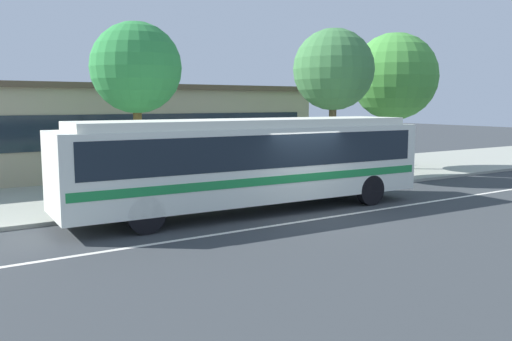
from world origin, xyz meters
TOP-DOWN VIEW (x-y plane):
  - ground_plane at (0.00, 0.00)m, footprint 120.00×120.00m
  - sidewalk_slab at (0.00, 6.54)m, footprint 60.00×8.00m
  - lane_stripe_center at (0.00, -0.80)m, footprint 56.00×0.16m
  - transit_bus at (-1.16, 1.19)m, footprint 11.76×2.94m
  - pedestrian_waiting_near_sign at (-0.43, 4.28)m, footprint 0.40×0.40m
  - pedestrian_walking_along_curb at (-2.53, 4.39)m, footprint 0.48×0.48m
  - pedestrian_standing_by_tree at (3.03, 3.03)m, footprint 0.47×0.47m
  - bus_stop_sign at (3.42, 3.07)m, footprint 0.16×0.43m
  - street_tree_near_stop at (-3.06, 5.73)m, footprint 3.21×3.21m
  - street_tree_mid_block at (5.38, 4.89)m, footprint 3.46×3.46m
  - street_tree_far_end at (10.02, 5.73)m, footprint 4.20×4.20m
  - station_building at (-2.19, 12.92)m, footprint 20.28×7.25m

SIDE VIEW (x-z plane):
  - ground_plane at x=0.00m, z-range 0.00..0.00m
  - lane_stripe_center at x=0.00m, z-range 0.00..0.01m
  - sidewalk_slab at x=0.00m, z-range 0.00..0.12m
  - pedestrian_standing_by_tree at x=3.03m, z-range 0.26..1.91m
  - pedestrian_walking_along_curb at x=-2.53m, z-range 0.27..2.00m
  - pedestrian_waiting_near_sign at x=-0.43m, z-range 0.27..2.03m
  - transit_bus at x=-1.16m, z-range 0.23..3.11m
  - bus_stop_sign at x=3.42m, z-range 0.47..2.97m
  - station_building at x=-2.19m, z-range 0.01..4.21m
  - street_tree_near_stop at x=-3.06m, z-range 1.53..7.61m
  - street_tree_far_end at x=10.02m, z-range 1.32..7.93m
  - street_tree_mid_block at x=5.38m, z-range 1.56..7.94m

